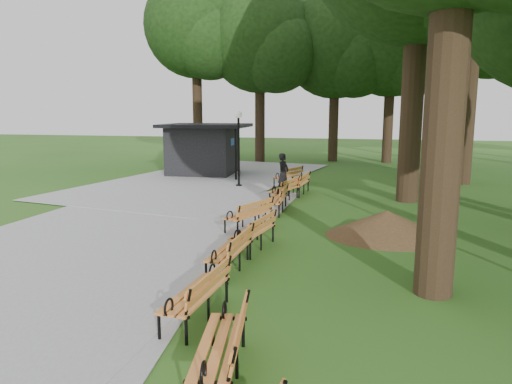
% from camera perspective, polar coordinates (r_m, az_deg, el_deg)
% --- Properties ---
extents(ground, '(100.00, 100.00, 0.00)m').
position_cam_1_polar(ground, '(9.15, -5.51, -11.84)').
color(ground, '#275618').
rests_on(ground, ground).
extents(path, '(12.00, 38.00, 0.06)m').
position_cam_1_polar(path, '(13.37, -17.83, -5.12)').
color(path, '#979799').
rests_on(path, ground).
extents(person, '(0.59, 0.71, 1.66)m').
position_cam_1_polar(person, '(19.33, 3.33, 2.26)').
color(person, black).
rests_on(person, ground).
extents(kiosk, '(4.46, 3.93, 2.69)m').
position_cam_1_polar(kiosk, '(25.17, -6.52, 5.16)').
color(kiosk, black).
rests_on(kiosk, ground).
extents(lamp_post, '(0.32, 0.32, 3.37)m').
position_cam_1_polar(lamp_post, '(20.83, -2.13, 7.17)').
color(lamp_post, black).
rests_on(lamp_post, ground).
extents(dirt_mound, '(2.75, 2.75, 0.73)m').
position_cam_1_polar(dirt_mound, '(13.19, 15.57, -3.71)').
color(dirt_mound, '#47301C').
rests_on(dirt_mound, ground).
extents(bench_1, '(0.92, 1.98, 0.88)m').
position_cam_1_polar(bench_1, '(6.27, -4.46, -18.07)').
color(bench_1, orange).
rests_on(bench_1, ground).
extents(bench_2, '(0.78, 1.94, 0.88)m').
position_cam_1_polar(bench_2, '(7.86, -7.32, -12.16)').
color(bench_2, orange).
rests_on(bench_2, ground).
extents(bench_3, '(0.72, 1.92, 0.88)m').
position_cam_1_polar(bench_3, '(10.09, -3.21, -7.08)').
color(bench_3, orange).
rests_on(bench_3, ground).
extents(bench_4, '(0.95, 1.98, 0.88)m').
position_cam_1_polar(bench_4, '(11.57, -0.39, -4.85)').
color(bench_4, orange).
rests_on(bench_4, ground).
extents(bench_5, '(1.31, 2.00, 0.88)m').
position_cam_1_polar(bench_5, '(13.47, -0.88, -2.73)').
color(bench_5, orange).
rests_on(bench_5, ground).
extents(bench_6, '(0.71, 1.92, 0.88)m').
position_cam_1_polar(bench_6, '(15.76, 2.44, -0.89)').
color(bench_6, orange).
rests_on(bench_6, ground).
extents(bench_7, '(1.05, 1.99, 0.88)m').
position_cam_1_polar(bench_7, '(17.78, 3.41, 0.33)').
color(bench_7, orange).
rests_on(bench_7, ground).
extents(bench_8, '(0.82, 1.95, 0.88)m').
position_cam_1_polar(bench_8, '(19.22, 5.18, 1.03)').
color(bench_8, orange).
rests_on(bench_8, ground).
extents(bench_9, '(1.30, 2.00, 0.88)m').
position_cam_1_polar(bench_9, '(21.31, 3.90, 1.91)').
color(bench_9, orange).
rests_on(bench_9, ground).
extents(tree_backdrop, '(37.52, 9.27, 16.13)m').
position_cam_1_polar(tree_backdrop, '(31.88, 21.47, 17.65)').
color(tree_backdrop, black).
rests_on(tree_backdrop, ground).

